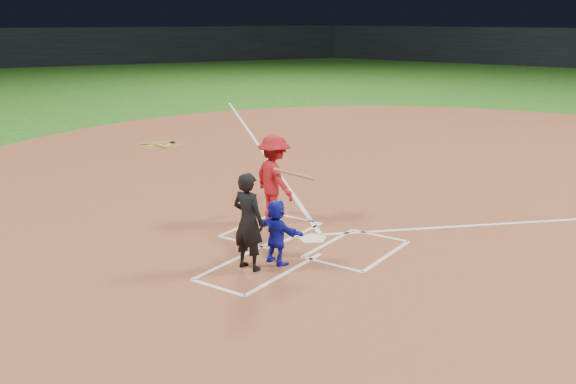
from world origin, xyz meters
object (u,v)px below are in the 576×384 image
Objects in this scene: batter_at_plate at (274,179)px; on_deck_circle at (160,144)px; umpire at (248,221)px; catcher at (277,232)px; home_plate at (313,239)px.

on_deck_circle is at bearing 150.69° from batter_at_plate.
catcher is at bearing -115.82° from umpire.
home_plate is at bearing -28.23° from on_deck_circle.
home_plate is at bearing -72.06° from catcher.
catcher reaches higher than on_deck_circle.
on_deck_circle is 0.93× the size of batter_at_plate.
home_plate is 0.36× the size of umpire.
batter_at_plate reaches higher than on_deck_circle.
home_plate is at bearing -20.79° from batter_at_plate.
on_deck_circle is at bearing -34.66° from umpire.
catcher is (0.15, -1.40, 0.56)m from home_plate.
catcher is (9.43, -6.38, 0.57)m from on_deck_circle.
umpire is at bearing -36.71° from on_deck_circle.
umpire is (-0.25, -0.47, 0.27)m from catcher.
home_plate is at bearing -90.79° from umpire.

